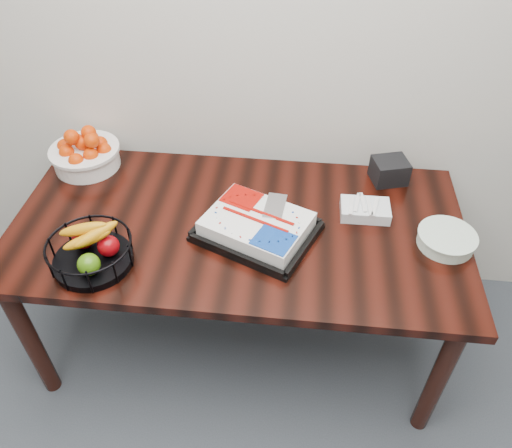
# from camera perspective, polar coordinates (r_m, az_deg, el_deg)

# --- Properties ---
(table) EXTENTS (1.80, 0.90, 0.75)m
(table) POSITION_cam_1_polar(r_m,az_deg,el_deg) (2.05, -2.06, -1.66)
(table) COLOR black
(table) RESTS_ON ground
(cake_tray) EXTENTS (0.53, 0.48, 0.09)m
(cake_tray) POSITION_cam_1_polar(r_m,az_deg,el_deg) (1.91, 0.10, -0.27)
(cake_tray) COLOR black
(cake_tray) RESTS_ON table
(tangerine_bowl) EXTENTS (0.31, 0.31, 0.20)m
(tangerine_bowl) POSITION_cam_1_polar(r_m,az_deg,el_deg) (2.37, -19.03, 7.97)
(tangerine_bowl) COLOR white
(tangerine_bowl) RESTS_ON table
(fruit_basket) EXTENTS (0.30, 0.30, 0.16)m
(fruit_basket) POSITION_cam_1_polar(r_m,az_deg,el_deg) (1.88, -18.41, -2.87)
(fruit_basket) COLOR black
(fruit_basket) RESTS_ON table
(plate_stack) EXTENTS (0.22, 0.22, 0.05)m
(plate_stack) POSITION_cam_1_polar(r_m,az_deg,el_deg) (2.01, 20.92, -1.66)
(plate_stack) COLOR white
(plate_stack) RESTS_ON table
(fork_bag) EXTENTS (0.20, 0.13, 0.06)m
(fork_bag) POSITION_cam_1_polar(r_m,az_deg,el_deg) (2.05, 12.36, 1.64)
(fork_bag) COLOR silver
(fork_bag) RESTS_ON table
(napkin_box) EXTENTS (0.17, 0.16, 0.10)m
(napkin_box) POSITION_cam_1_polar(r_m,az_deg,el_deg) (2.25, 14.99, 5.93)
(napkin_box) COLOR black
(napkin_box) RESTS_ON table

